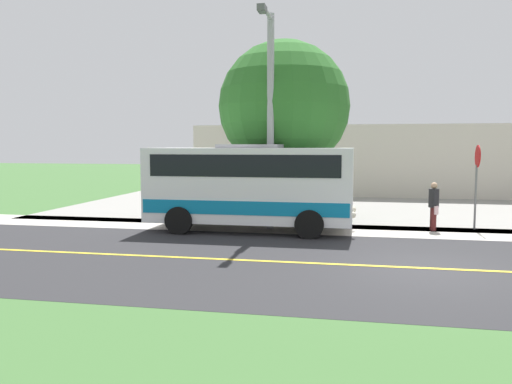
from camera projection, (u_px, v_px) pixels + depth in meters
name	position (u px, v px, depth m)	size (l,w,h in m)	color
ground_plane	(428.00, 269.00, 12.04)	(120.00, 120.00, 0.00)	#3D6633
road_surface	(428.00, 268.00, 12.03)	(8.00, 100.00, 0.01)	#28282B
sidewalk	(407.00, 232.00, 17.12)	(2.40, 100.00, 0.01)	#B2ADA3
parking_lot_surface	(460.00, 208.00, 23.58)	(14.00, 36.00, 0.01)	gray
road_centre_line	(428.00, 268.00, 12.03)	(0.16, 100.00, 0.00)	gold
shuttle_bus_front	(251.00, 183.00, 17.33)	(2.75, 6.91, 2.90)	white
pedestrian_with_bags	(434.00, 205.00, 17.30)	(0.72, 0.34, 1.63)	#4C1919
stop_sign	(477.00, 172.00, 17.38)	(0.76, 0.07, 2.88)	slate
street_light_pole	(270.00, 111.00, 17.30)	(1.97, 0.24, 7.25)	#9E9EA3
tree_curbside	(284.00, 107.00, 19.73)	(5.01, 5.01, 6.86)	brown
commercial_building	(388.00, 159.00, 32.72)	(10.00, 22.57, 4.00)	beige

